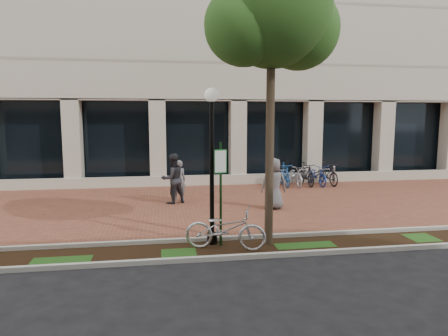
{
  "coord_description": "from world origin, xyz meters",
  "views": [
    {
      "loc": [
        -1.82,
        -15.03,
        3.4
      ],
      "look_at": [
        0.41,
        -0.8,
        1.54
      ],
      "focal_mm": 32.0,
      "sensor_mm": 36.0,
      "label": 1
    }
  ],
  "objects": [
    {
      "name": "pedestrian_left",
      "position": [
        -1.16,
        1.03,
        0.83
      ],
      "size": [
        0.68,
        0.52,
        1.66
      ],
      "primitive_type": "imported",
      "rotation": [
        0.0,
        0.0,
        3.36
      ],
      "color": "slate",
      "rests_on": "ground"
    },
    {
      "name": "curb_plaza_side",
      "position": [
        0.0,
        -4.5,
        0.06
      ],
      "size": [
        40.0,
        0.12,
        0.12
      ],
      "primitive_type": "cube",
      "color": "#BAB9AF",
      "rests_on": "ground"
    },
    {
      "name": "locked_bicycle",
      "position": [
        -0.25,
        -5.25,
        0.55
      ],
      "size": [
        2.21,
        1.36,
        1.1
      ],
      "primitive_type": "imported",
      "rotation": [
        0.0,
        0.0,
        1.25
      ],
      "color": "silver",
      "rests_on": "ground"
    },
    {
      "name": "lamppost",
      "position": [
        -0.53,
        -4.73,
        2.34
      ],
      "size": [
        0.36,
        0.36,
        4.13
      ],
      "color": "black",
      "rests_on": "ground"
    },
    {
      "name": "brick_plaza",
      "position": [
        0.0,
        0.0,
        0.01
      ],
      "size": [
        40.0,
        9.0,
        0.01
      ],
      "primitive_type": "cube",
      "color": "brown",
      "rests_on": "ground"
    },
    {
      "name": "bollard",
      "position": [
        6.85,
        4.0,
        0.46
      ],
      "size": [
        0.12,
        0.12,
        0.91
      ],
      "color": "silver",
      "rests_on": "ground"
    },
    {
      "name": "parking_sign",
      "position": [
        -0.32,
        -4.95,
        1.72
      ],
      "size": [
        0.34,
        0.07,
        2.75
      ],
      "rotation": [
        0.0,
        0.0,
        0.21
      ],
      "color": "#143916",
      "rests_on": "ground"
    },
    {
      "name": "ground",
      "position": [
        0.0,
        0.0,
        0.0
      ],
      "size": [
        120.0,
        120.0,
        0.0
      ],
      "primitive_type": "plane",
      "color": "black",
      "rests_on": "ground"
    },
    {
      "name": "pedestrian_mid",
      "position": [
        -1.42,
        0.51,
        0.98
      ],
      "size": [
        1.19,
        1.09,
        1.96
      ],
      "primitive_type": "imported",
      "rotation": [
        0.0,
        0.0,
        3.61
      ],
      "color": "#252529",
      "rests_on": "ground"
    },
    {
      "name": "bike_rack_cluster",
      "position": [
        4.92,
        3.61,
        0.54
      ],
      "size": [
        3.61,
        2.03,
        1.15
      ],
      "rotation": [
        0.0,
        0.0,
        -0.01
      ],
      "color": "black",
      "rests_on": "ground"
    },
    {
      "name": "street_tree",
      "position": [
        1.0,
        -4.98,
        5.89
      ],
      "size": [
        3.6,
        3.0,
        7.59
      ],
      "color": "#4D3D2C",
      "rests_on": "ground"
    },
    {
      "name": "curb_street_side",
      "position": [
        0.0,
        -6.0,
        0.06
      ],
      "size": [
        40.0,
        0.12,
        0.12
      ],
      "primitive_type": "cube",
      "color": "#BAB9AF",
      "rests_on": "ground"
    },
    {
      "name": "near_office_building",
      "position": [
        0.0,
        10.47,
        10.05
      ],
      "size": [
        40.0,
        12.12,
        16.0
      ],
      "color": "#BEB4A2",
      "rests_on": "ground"
    },
    {
      "name": "pedestrian_right",
      "position": [
        2.23,
        -1.05,
        0.95
      ],
      "size": [
        0.95,
        0.65,
        1.9
      ],
      "primitive_type": "imported",
      "rotation": [
        0.0,
        0.0,
        3.1
      ],
      "color": "#5B5B5F",
      "rests_on": "ground"
    },
    {
      "name": "planting_strip",
      "position": [
        0.0,
        -5.25,
        0.01
      ],
      "size": [
        40.0,
        1.5,
        0.01
      ],
      "primitive_type": "cube",
      "color": "black",
      "rests_on": "ground"
    }
  ]
}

